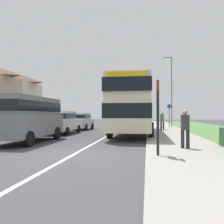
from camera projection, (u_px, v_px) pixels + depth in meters
ground_plane at (76, 153)px, 9.04m from camera, size 120.00×120.00×0.00m
lane_marking_centre at (109, 135)px, 16.95m from camera, size 0.14×60.00×0.01m
pavement_near_side at (173, 138)px, 14.37m from camera, size 3.20×68.00×0.12m
double_decker_bus at (133, 105)px, 17.68m from camera, size 2.80×11.45×3.70m
parked_van_grey at (28, 116)px, 12.58m from camera, size 2.11×5.36×2.36m
parked_car_white at (62, 121)px, 18.04m from camera, size 1.89×4.55×1.69m
parked_car_silver at (80, 120)px, 22.99m from camera, size 1.87×4.07×1.59m
pedestrian_at_stop at (185, 127)px, 9.56m from camera, size 0.34×0.34×1.67m
pedestrian_walking_away at (162, 120)px, 20.70m from camera, size 0.34×0.34×1.67m
bus_stop_sign at (158, 112)px, 7.93m from camera, size 0.09×0.52×2.60m
cycle_route_sign at (169, 115)px, 25.01m from camera, size 0.44×0.08×2.52m
street_lamp_mid at (171, 87)px, 26.62m from camera, size 1.14×0.20×7.81m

